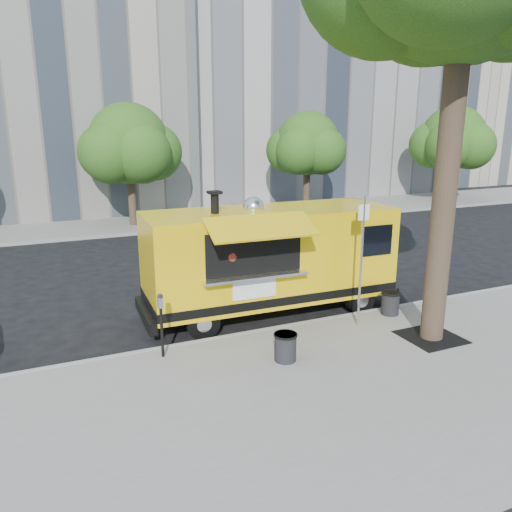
{
  "coord_description": "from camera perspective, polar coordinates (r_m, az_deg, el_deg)",
  "views": [
    {
      "loc": [
        -4.99,
        -10.51,
        4.66
      ],
      "look_at": [
        -0.36,
        0.0,
        1.64
      ],
      "focal_mm": 35.0,
      "sensor_mm": 36.0,
      "label": 1
    }
  ],
  "objects": [
    {
      "name": "ground",
      "position": [
        12.53,
        1.52,
        -7.08
      ],
      "size": [
        120.0,
        120.0,
        0.0
      ],
      "primitive_type": "plane",
      "color": "black",
      "rests_on": "ground"
    },
    {
      "name": "sidewalk",
      "position": [
        9.4,
        12.35,
        -14.83
      ],
      "size": [
        60.0,
        6.0,
        0.15
      ],
      "primitive_type": "cube",
      "color": "gray",
      "rests_on": "ground"
    },
    {
      "name": "curb",
      "position": [
        11.73,
        3.48,
        -8.28
      ],
      "size": [
        60.0,
        0.14,
        0.16
      ],
      "primitive_type": "cube",
      "color": "#999993",
      "rests_on": "ground"
    },
    {
      "name": "far_sidewalk",
      "position": [
        24.94,
        -11.86,
        3.86
      ],
      "size": [
        60.0,
        5.0,
        0.15
      ],
      "primitive_type": "cube",
      "color": "gray",
      "rests_on": "ground"
    },
    {
      "name": "building_mid",
      "position": [
        37.94,
        3.34,
        22.84
      ],
      "size": [
        20.0,
        14.0,
        20.0
      ],
      "primitive_type": "cube",
      "color": "#A39C98",
      "rests_on": "ground"
    },
    {
      "name": "building_right",
      "position": [
        49.26,
        22.68,
        17.58
      ],
      "size": [
        16.0,
        12.0,
        16.0
      ],
      "primitive_type": "cube",
      "color": "#B3AA95",
      "rests_on": "ground"
    },
    {
      "name": "tree_well",
      "position": [
        11.72,
        19.35,
        -8.74
      ],
      "size": [
        1.2,
        1.2,
        0.02
      ],
      "primitive_type": "cube",
      "color": "black",
      "rests_on": "sidewalk"
    },
    {
      "name": "far_tree_b",
      "position": [
        23.56,
        -14.35,
        12.31
      ],
      "size": [
        3.6,
        3.6,
        5.5
      ],
      "color": "#33261C",
      "rests_on": "far_sidewalk"
    },
    {
      "name": "far_tree_c",
      "position": [
        26.35,
        5.92,
        12.64
      ],
      "size": [
        3.24,
        3.24,
        5.21
      ],
      "color": "#33261C",
      "rests_on": "far_sidewalk"
    },
    {
      "name": "far_tree_d",
      "position": [
        32.6,
        21.6,
        12.41
      ],
      "size": [
        3.78,
        3.78,
        5.64
      ],
      "color": "#33261C",
      "rests_on": "far_sidewalk"
    },
    {
      "name": "sign_post",
      "position": [
        11.44,
        11.97,
        0.2
      ],
      "size": [
        0.28,
        0.06,
        3.0
      ],
      "color": "silver",
      "rests_on": "sidewalk"
    },
    {
      "name": "parking_meter",
      "position": [
        10.07,
        -10.79,
        -6.95
      ],
      "size": [
        0.11,
        0.11,
        1.33
      ],
      "color": "black",
      "rests_on": "sidewalk"
    },
    {
      "name": "food_truck",
      "position": [
        12.33,
        1.56,
        -0.15
      ],
      "size": [
        6.5,
        3.05,
        3.17
      ],
      "rotation": [
        0.0,
        0.0,
        -0.03
      ],
      "color": "yellow",
      "rests_on": "ground"
    },
    {
      "name": "trash_bin_left",
      "position": [
        9.97,
        3.38,
        -10.25
      ],
      "size": [
        0.47,
        0.47,
        0.56
      ],
      "color": "black",
      "rests_on": "sidewalk"
    },
    {
      "name": "trash_bin_right",
      "position": [
        12.69,
        15.1,
        -5.14
      ],
      "size": [
        0.47,
        0.47,
        0.56
      ],
      "color": "black",
      "rests_on": "sidewalk"
    }
  ]
}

